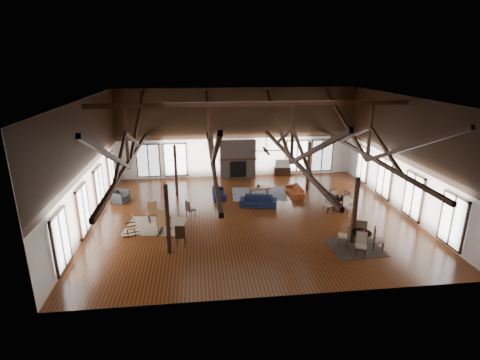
{
  "coord_description": "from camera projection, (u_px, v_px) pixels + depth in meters",
  "views": [
    {
      "loc": [
        -2.67,
        -17.81,
        7.84
      ],
      "look_at": [
        -0.49,
        1.0,
        1.65
      ],
      "focal_mm": 28.0,
      "sensor_mm": 36.0,
      "label": 1
    }
  ],
  "objects": [
    {
      "name": "vase",
      "position": [
        258.0,
        185.0,
        22.39
      ],
      "size": [
        0.26,
        0.26,
        0.2
      ],
      "primitive_type": "imported",
      "rotation": [
        0.0,
        0.0,
        -0.41
      ],
      "color": "#B2B2B2",
      "rests_on": "coffee_table"
    },
    {
      "name": "side_chair_a",
      "position": [
        189.0,
        208.0,
        19.09
      ],
      "size": [
        0.55,
        0.55,
        0.94
      ],
      "rotation": [
        0.0,
        0.0,
        -0.97
      ],
      "color": "black",
      "rests_on": "floor"
    },
    {
      "name": "sofa_navy_left",
      "position": [
        219.0,
        193.0,
        22.1
      ],
      "size": [
        1.77,
        0.74,
        0.51
      ],
      "primitive_type": "imported",
      "rotation": [
        0.0,
        0.0,
        1.6
      ],
      "color": "black",
      "rests_on": "floor"
    },
    {
      "name": "ceiling_fan",
      "position": [
        266.0,
        150.0,
        17.5
      ],
      "size": [
        1.6,
        1.6,
        0.75
      ],
      "color": "black",
      "rests_on": "roof_truss"
    },
    {
      "name": "coffee_table",
      "position": [
        259.0,
        188.0,
        22.36
      ],
      "size": [
        1.33,
        0.88,
        0.47
      ],
      "rotation": [
        0.0,
        0.0,
        0.24
      ],
      "color": "brown",
      "rests_on": "floor"
    },
    {
      "name": "cafe_table_near",
      "position": [
        361.0,
        237.0,
        16.09
      ],
      "size": [
        1.96,
        1.96,
        1.01
      ],
      "rotation": [
        0.0,
        0.0,
        -0.41
      ],
      "color": "black",
      "rests_on": "floor"
    },
    {
      "name": "wall_left",
      "position": [
        86.0,
        165.0,
        17.74
      ],
      "size": [
        0.02,
        14.0,
        6.0
      ],
      "primitive_type": "cube",
      "color": "white",
      "rests_on": "floor"
    },
    {
      "name": "wall_right",
      "position": [
        404.0,
        155.0,
        19.49
      ],
      "size": [
        0.02,
        14.0,
        6.0
      ],
      "primitive_type": "cube",
      "color": "white",
      "rests_on": "floor"
    },
    {
      "name": "rug_navy",
      "position": [
        259.0,
        194.0,
        22.65
      ],
      "size": [
        3.32,
        2.58,
        0.01
      ],
      "primitive_type": "cube",
      "rotation": [
        0.0,
        0.0,
        -0.07
      ],
      "color": "#16213F",
      "rests_on": "floor"
    },
    {
      "name": "wall_back",
      "position": [
        237.0,
        133.0,
        25.22
      ],
      "size": [
        16.0,
        0.02,
        6.0
      ],
      "primitive_type": "cube",
      "color": "white",
      "rests_on": "floor"
    },
    {
      "name": "cup_near",
      "position": [
        364.0,
        232.0,
        15.97
      ],
      "size": [
        0.14,
        0.14,
        0.09
      ],
      "primitive_type": "imported",
      "rotation": [
        0.0,
        0.0,
        0.36
      ],
      "color": "#B2B2B2",
      "rests_on": "cafe_table_near"
    },
    {
      "name": "post_grid",
      "position": [
        252.0,
        188.0,
        19.07
      ],
      "size": [
        8.16,
        7.16,
        3.05
      ],
      "color": "black",
      "rests_on": "floor"
    },
    {
      "name": "cafe_table_far",
      "position": [
        339.0,
        201.0,
        20.11
      ],
      "size": [
        1.91,
        1.91,
        0.98
      ],
      "rotation": [
        0.0,
        0.0,
        0.35
      ],
      "color": "black",
      "rests_on": "floor"
    },
    {
      "name": "armchair",
      "position": [
        120.0,
        196.0,
        21.32
      ],
      "size": [
        1.22,
        1.15,
        0.64
      ],
      "primitive_type": "imported",
      "rotation": [
        0.0,
        0.0,
        1.19
      ],
      "color": "#313133",
      "rests_on": "floor"
    },
    {
      "name": "floor",
      "position": [
        252.0,
        215.0,
        19.55
      ],
      "size": [
        16.0,
        16.0,
        0.0
      ],
      "primitive_type": "plane",
      "color": "brown",
      "rests_on": "ground"
    },
    {
      "name": "rocking_chair_c",
      "position": [
        133.0,
        226.0,
        17.29
      ],
      "size": [
        0.83,
        0.59,
        0.97
      ],
      "rotation": [
        0.0,
        0.0,
        1.84
      ],
      "color": "#9C663B",
      "rests_on": "floor"
    },
    {
      "name": "rug_tan",
      "position": [
        156.0,
        226.0,
        18.33
      ],
      "size": [
        3.06,
        2.54,
        0.01
      ],
      "primitive_type": "cube",
      "rotation": [
        0.0,
        0.0,
        -0.13
      ],
      "color": "tan",
      "rests_on": "floor"
    },
    {
      "name": "side_table_lamp",
      "position": [
        114.0,
        192.0,
        21.81
      ],
      "size": [
        0.43,
        0.43,
        1.1
      ],
      "color": "black",
      "rests_on": "floor"
    },
    {
      "name": "rocking_chair_a",
      "position": [
        152.0,
        212.0,
        18.8
      ],
      "size": [
        0.59,
        0.88,
        1.04
      ],
      "rotation": [
        0.0,
        0.0,
        0.22
      ],
      "color": "#9C663B",
      "rests_on": "floor"
    },
    {
      "name": "tv_console",
      "position": [
        282.0,
        171.0,
        26.17
      ],
      "size": [
        1.15,
        0.43,
        0.57
      ],
      "primitive_type": "cube",
      "color": "black",
      "rests_on": "floor"
    },
    {
      "name": "cup_far",
      "position": [
        340.0,
        196.0,
        20.09
      ],
      "size": [
        0.13,
        0.13,
        0.09
      ],
      "primitive_type": "imported",
      "rotation": [
        0.0,
        0.0,
        0.13
      ],
      "color": "#B2B2B2",
      "rests_on": "cafe_table_far"
    },
    {
      "name": "wall_front",
      "position": [
        284.0,
        216.0,
        12.0
      ],
      "size": [
        16.0,
        0.02,
        6.0
      ],
      "primitive_type": "cube",
      "color": "white",
      "rests_on": "floor"
    },
    {
      "name": "fireplace",
      "position": [
        238.0,
        159.0,
        25.44
      ],
      "size": [
        2.5,
        0.69,
        2.6
      ],
      "color": "#6C5B52",
      "rests_on": "floor"
    },
    {
      "name": "television",
      "position": [
        283.0,
        163.0,
        25.99
      ],
      "size": [
        1.02,
        0.25,
        0.58
      ],
      "primitive_type": "imported",
      "rotation": [
        0.0,
        0.0,
        -0.11
      ],
      "color": "#B2B2B2",
      "rests_on": "tv_console"
    },
    {
      "name": "side_chair_b",
      "position": [
        181.0,
        234.0,
        16.13
      ],
      "size": [
        0.47,
        0.47,
        1.03
      ],
      "rotation": [
        0.0,
        0.0,
        -0.1
      ],
      "color": "black",
      "rests_on": "floor"
    },
    {
      "name": "rug_dark",
      "position": [
        355.0,
        247.0,
        16.24
      ],
      "size": [
        2.25,
        2.06,
        0.01
      ],
      "primitive_type": "cube",
      "rotation": [
        0.0,
        0.0,
        0.05
      ],
      "color": "black",
      "rests_on": "floor"
    },
    {
      "name": "sofa_navy_front",
      "position": [
        258.0,
        201.0,
        20.69
      ],
      "size": [
        2.16,
        1.27,
        0.59
      ],
      "primitive_type": "imported",
      "rotation": [
        0.0,
        0.0,
        -0.25
      ],
      "color": "#141A37",
      "rests_on": "floor"
    },
    {
      "name": "rocking_chair_b",
      "position": [
        163.0,
        222.0,
        17.36
      ],
      "size": [
        0.65,
        1.01,
        1.21
      ],
      "rotation": [
        0.0,
        0.0,
        -0.18
      ],
      "color": "#9C663B",
      "rests_on": "floor"
    },
    {
      "name": "sofa_orange",
      "position": [
        295.0,
        191.0,
        22.41
      ],
      "size": [
        1.84,
        0.77,
        0.53
      ],
      "primitive_type": "imported",
      "rotation": [
        0.0,
        0.0,
        -1.54
      ],
      "color": "#913D1C",
      "rests_on": "floor"
    },
    {
      "name": "roof_truss",
      "position": [
        252.0,
        140.0,
        18.29
      ],
      "size": [
        15.6,
        14.07,
        3.14
      ],
      "color": "black",
      "rests_on": "wall_back"
    },
    {
      "name": "ceiling",
      "position": [
        253.0,
        99.0,
        17.68
      ],
      "size": [
        16.0,
        14.0,
        0.02
      ],
      "primitive_type": "cube",
      "color": "black",
      "rests_on": "wall_back"
    }
  ]
}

